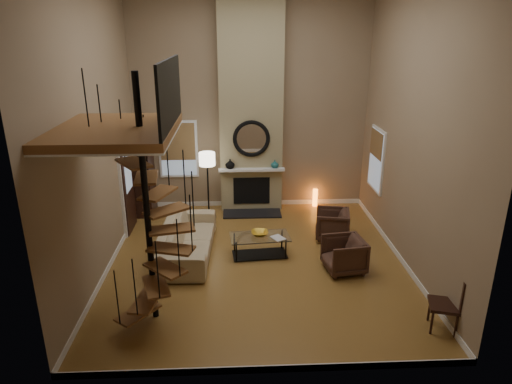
{
  "coord_description": "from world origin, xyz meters",
  "views": [
    {
      "loc": [
        -0.42,
        -8.41,
        4.58
      ],
      "look_at": [
        0.0,
        0.4,
        1.4
      ],
      "focal_mm": 31.99,
      "sensor_mm": 36.0,
      "label": 1
    }
  ],
  "objects_px": {
    "sofa": "(187,237)",
    "accent_lamp": "(315,198)",
    "armchair_far": "(347,254)",
    "side_chair": "(451,301)",
    "hutch": "(145,178)",
    "coffee_table": "(260,243)",
    "armchair_near": "(335,224)",
    "floor_lamp": "(207,164)"
  },
  "relations": [
    {
      "from": "armchair_far",
      "to": "coffee_table",
      "type": "xyz_separation_m",
      "value": [
        -1.7,
        0.71,
        -0.07
      ]
    },
    {
      "from": "sofa",
      "to": "accent_lamp",
      "type": "bearing_deg",
      "value": -47.73
    },
    {
      "from": "coffee_table",
      "to": "side_chair",
      "type": "bearing_deg",
      "value": -42.98
    },
    {
      "from": "sofa",
      "to": "accent_lamp",
      "type": "relative_size",
      "value": 5.36
    },
    {
      "from": "hutch",
      "to": "armchair_near",
      "type": "relative_size",
      "value": 2.51
    },
    {
      "from": "floor_lamp",
      "to": "accent_lamp",
      "type": "bearing_deg",
      "value": 12.7
    },
    {
      "from": "armchair_near",
      "to": "armchair_far",
      "type": "height_order",
      "value": "armchair_far"
    },
    {
      "from": "sofa",
      "to": "hutch",
      "type": "bearing_deg",
      "value": 30.55
    },
    {
      "from": "armchair_far",
      "to": "side_chair",
      "type": "bearing_deg",
      "value": 22.72
    },
    {
      "from": "side_chair",
      "to": "floor_lamp",
      "type": "bearing_deg",
      "value": 130.04
    },
    {
      "from": "floor_lamp",
      "to": "accent_lamp",
      "type": "height_order",
      "value": "floor_lamp"
    },
    {
      "from": "armchair_near",
      "to": "accent_lamp",
      "type": "height_order",
      "value": "armchair_near"
    },
    {
      "from": "accent_lamp",
      "to": "armchair_near",
      "type": "bearing_deg",
      "value": -86.93
    },
    {
      "from": "hutch",
      "to": "floor_lamp",
      "type": "distance_m",
      "value": 1.74
    },
    {
      "from": "coffee_table",
      "to": "sofa",
      "type": "bearing_deg",
      "value": 175.05
    },
    {
      "from": "armchair_near",
      "to": "coffee_table",
      "type": "bearing_deg",
      "value": -56.22
    },
    {
      "from": "side_chair",
      "to": "accent_lamp",
      "type": "bearing_deg",
      "value": 102.53
    },
    {
      "from": "sofa",
      "to": "floor_lamp",
      "type": "xyz_separation_m",
      "value": [
        0.35,
        2.02,
        1.02
      ]
    },
    {
      "from": "hutch",
      "to": "armchair_near",
      "type": "height_order",
      "value": "hutch"
    },
    {
      "from": "accent_lamp",
      "to": "sofa",
      "type": "bearing_deg",
      "value": -140.23
    },
    {
      "from": "hutch",
      "to": "armchair_far",
      "type": "distance_m",
      "value": 5.6
    },
    {
      "from": "accent_lamp",
      "to": "side_chair",
      "type": "bearing_deg",
      "value": -77.47
    },
    {
      "from": "coffee_table",
      "to": "hutch",
      "type": "bearing_deg",
      "value": 137.95
    },
    {
      "from": "hutch",
      "to": "armchair_far",
      "type": "height_order",
      "value": "hutch"
    },
    {
      "from": "armchair_far",
      "to": "floor_lamp",
      "type": "relative_size",
      "value": 0.45
    },
    {
      "from": "hutch",
      "to": "floor_lamp",
      "type": "height_order",
      "value": "hutch"
    },
    {
      "from": "sofa",
      "to": "armchair_far",
      "type": "distance_m",
      "value": 3.34
    },
    {
      "from": "coffee_table",
      "to": "floor_lamp",
      "type": "xyz_separation_m",
      "value": [
        -1.18,
        2.15,
        1.13
      ]
    },
    {
      "from": "armchair_near",
      "to": "side_chair",
      "type": "relative_size",
      "value": 0.76
    },
    {
      "from": "sofa",
      "to": "coffee_table",
      "type": "relative_size",
      "value": 1.93
    },
    {
      "from": "sofa",
      "to": "floor_lamp",
      "type": "bearing_deg",
      "value": -7.36
    },
    {
      "from": "armchair_far",
      "to": "side_chair",
      "type": "distance_m",
      "value": 2.29
    },
    {
      "from": "coffee_table",
      "to": "floor_lamp",
      "type": "relative_size",
      "value": 0.76
    },
    {
      "from": "armchair_near",
      "to": "floor_lamp",
      "type": "xyz_separation_m",
      "value": [
        -2.95,
        1.4,
        1.06
      ]
    },
    {
      "from": "side_chair",
      "to": "hutch",
      "type": "bearing_deg",
      "value": 137.48
    },
    {
      "from": "sofa",
      "to": "accent_lamp",
      "type": "distance_m",
      "value": 4.15
    },
    {
      "from": "coffee_table",
      "to": "accent_lamp",
      "type": "height_order",
      "value": "accent_lamp"
    },
    {
      "from": "hutch",
      "to": "armchair_far",
      "type": "relative_size",
      "value": 2.46
    },
    {
      "from": "armchair_near",
      "to": "floor_lamp",
      "type": "relative_size",
      "value": 0.44
    },
    {
      "from": "hutch",
      "to": "side_chair",
      "type": "distance_m",
      "value": 7.73
    },
    {
      "from": "accent_lamp",
      "to": "side_chair",
      "type": "height_order",
      "value": "side_chair"
    },
    {
      "from": "sofa",
      "to": "armchair_far",
      "type": "bearing_deg",
      "value": -102.16
    }
  ]
}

